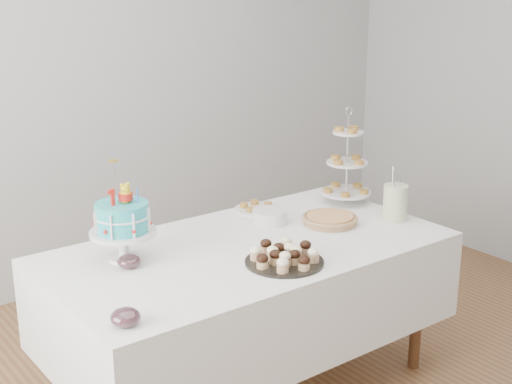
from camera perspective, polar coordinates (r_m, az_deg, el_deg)
walls at (r=3.01m, az=2.76°, el=4.39°), size 5.04×4.04×2.70m
table at (r=3.49m, az=-0.60°, el=-7.78°), size 1.92×1.02×0.77m
birthday_cake at (r=3.24m, az=-10.58°, el=-3.31°), size 0.30×0.30×0.46m
cupcake_tray at (r=3.19m, az=2.29°, el=-5.06°), size 0.36×0.36×0.08m
pie at (r=3.70m, az=5.93°, el=-2.16°), size 0.29×0.29×0.05m
tiered_stand at (r=4.00m, az=7.30°, el=2.29°), size 0.28×0.28×0.55m
plate_stack at (r=3.69m, az=1.09°, el=-1.98°), size 0.18×0.18×0.07m
pastry_plate at (r=3.90m, az=0.04°, el=-1.25°), size 0.24×0.24×0.04m
jam_bowl_a at (r=2.69m, az=-10.40°, el=-9.84°), size 0.11×0.11×0.07m
jam_bowl_b at (r=3.19m, az=-10.13°, el=-5.49°), size 0.10×0.10×0.06m
utensil_pitcher at (r=3.80m, az=11.10°, el=-0.71°), size 0.14×0.13×0.29m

